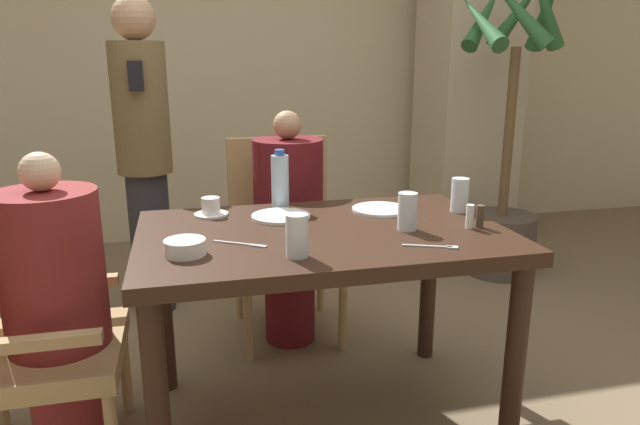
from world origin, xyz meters
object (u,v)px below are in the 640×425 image
(teacup_with_saucer, at_px, (211,208))
(water_bottle, at_px, (280,181))
(chair_far_side, at_px, (283,233))
(glass_tall_mid, at_px, (297,236))
(glass_tall_far, at_px, (407,211))
(diner_in_far_chair, at_px, (289,227))
(plate_main_right, at_px, (380,209))
(chair_left_side, at_px, (9,327))
(bowl_small, at_px, (185,247))
(glass_tall_near, at_px, (460,195))
(potted_palm, at_px, (504,173))
(diner_in_left_chair, at_px, (57,309))
(plate_main_left, at_px, (281,216))
(standing_host, at_px, (144,151))

(teacup_with_saucer, xyz_separation_m, water_bottle, (0.28, 0.06, 0.08))
(chair_far_side, xyz_separation_m, water_bottle, (-0.09, -0.46, 0.36))
(glass_tall_mid, xyz_separation_m, glass_tall_far, (0.43, 0.19, 0.00))
(chair_far_side, xyz_separation_m, diner_in_far_chair, (-0.00, -0.15, 0.07))
(teacup_with_saucer, bearing_deg, plate_main_right, -7.84)
(chair_left_side, relative_size, bowl_small, 7.54)
(diner_in_far_chair, relative_size, glass_tall_near, 8.39)
(plate_main_right, distance_m, bowl_small, 0.83)
(diner_in_far_chair, bearing_deg, chair_left_side, -147.51)
(diner_in_far_chair, height_order, water_bottle, diner_in_far_chair)
(diner_in_far_chair, height_order, potted_palm, potted_palm)
(chair_left_side, bearing_deg, chair_far_side, 37.98)
(chair_left_side, height_order, potted_palm, potted_palm)
(diner_in_left_chair, height_order, plate_main_left, diner_in_left_chair)
(diner_in_left_chair, relative_size, potted_palm, 0.56)
(potted_palm, bearing_deg, glass_tall_near, -128.18)
(standing_host, bearing_deg, diner_in_far_chair, -37.86)
(plate_main_left, height_order, glass_tall_near, glass_tall_near)
(diner_in_left_chair, relative_size, bowl_small, 8.35)
(glass_tall_mid, bearing_deg, diner_in_far_chair, 81.10)
(standing_host, distance_m, bowl_small, 1.35)
(teacup_with_saucer, distance_m, water_bottle, 0.30)
(glass_tall_near, relative_size, glass_tall_far, 1.00)
(chair_left_side, xyz_separation_m, standing_host, (0.38, 1.17, 0.38))
(chair_left_side, distance_m, potted_palm, 2.79)
(diner_in_left_chair, bearing_deg, teacup_with_saucer, 28.52)
(plate_main_right, bearing_deg, diner_in_far_chair, 120.91)
(glass_tall_mid, bearing_deg, standing_host, 109.59)
(plate_main_right, xyz_separation_m, glass_tall_near, (0.30, -0.08, 0.06))
(diner_in_left_chair, height_order, potted_palm, potted_palm)
(diner_in_far_chair, bearing_deg, glass_tall_near, -43.51)
(glass_tall_far, bearing_deg, chair_left_side, 176.76)
(diner_in_left_chair, xyz_separation_m, glass_tall_far, (1.17, -0.07, 0.27))
(plate_main_left, height_order, water_bottle, water_bottle)
(water_bottle, distance_m, glass_tall_near, 0.71)
(chair_far_side, xyz_separation_m, glass_tall_far, (0.28, -0.88, 0.32))
(diner_in_left_chair, relative_size, teacup_with_saucer, 8.15)
(plate_main_right, bearing_deg, teacup_with_saucer, 172.16)
(chair_far_side, relative_size, plate_main_right, 4.31)
(teacup_with_saucer, xyz_separation_m, glass_tall_far, (0.65, -0.36, 0.04))
(teacup_with_saucer, bearing_deg, potted_palm, 27.66)
(standing_host, bearing_deg, plate_main_left, -61.42)
(chair_left_side, xyz_separation_m, diner_in_far_chair, (1.03, 0.66, 0.07))
(chair_far_side, height_order, standing_host, standing_host)
(chair_left_side, xyz_separation_m, water_bottle, (0.94, 0.34, 0.36))
(chair_left_side, relative_size, diner_in_far_chair, 0.86)
(water_bottle, bearing_deg, glass_tall_far, -48.29)
(chair_far_side, bearing_deg, plate_main_left, -100.58)
(bowl_small, relative_size, glass_tall_far, 0.96)
(diner_in_left_chair, relative_size, plate_main_right, 4.77)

